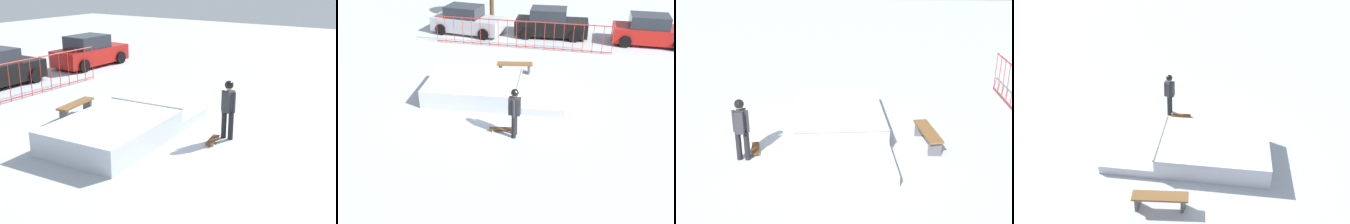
# 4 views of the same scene
# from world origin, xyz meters

# --- Properties ---
(ground_plane) EXTENTS (60.00, 60.00, 0.00)m
(ground_plane) POSITION_xyz_m (0.00, 0.00, 0.00)
(ground_plane) COLOR #B2B7C1
(skate_ramp) EXTENTS (5.60, 3.04, 0.74)m
(skate_ramp) POSITION_xyz_m (-0.34, 0.02, 0.32)
(skate_ramp) COLOR silver
(skate_ramp) RESTS_ON ground
(skater) EXTENTS (0.38, 0.44, 1.73)m
(skater) POSITION_xyz_m (1.35, -2.52, 1.01)
(skater) COLOR black
(skater) RESTS_ON ground
(skateboard) EXTENTS (0.82, 0.38, 0.09)m
(skateboard) POSITION_xyz_m (0.84, -2.32, 0.08)
(skateboard) COLOR #593314
(skateboard) RESTS_ON ground
(park_bench) EXTENTS (1.64, 0.67, 0.48)m
(park_bench) POSITION_xyz_m (0.33, 2.56, 0.36)
(park_bench) COLOR brown
(park_bench) RESTS_ON ground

